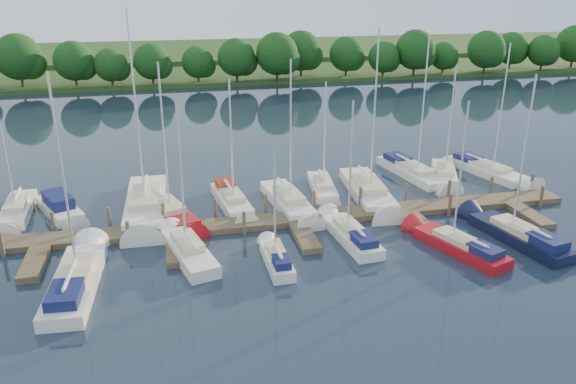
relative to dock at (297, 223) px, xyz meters
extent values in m
plane|color=#1B2637|center=(0.00, -7.31, -0.20)|extent=(260.00, 260.00, 0.00)
cube|color=#4B3C2A|center=(0.00, 0.69, 0.00)|extent=(40.00, 2.00, 0.40)
cube|color=#4B3C2A|center=(-16.00, -2.31, 0.00)|extent=(1.20, 4.00, 0.40)
cube|color=#4B3C2A|center=(-8.00, -2.31, 0.00)|extent=(1.20, 4.00, 0.40)
cube|color=#4B3C2A|center=(0.00, -2.31, 0.00)|extent=(1.20, 4.00, 0.40)
cube|color=#4B3C2A|center=(8.00, -2.31, 0.00)|extent=(1.20, 4.00, 0.40)
cube|color=#4B3C2A|center=(16.00, -2.31, 0.00)|extent=(1.20, 4.00, 0.40)
cylinder|color=#473D33|center=(-15.55, 1.99, 0.40)|extent=(0.24, 0.24, 2.00)
cylinder|color=#473D33|center=(-12.09, 1.99, 0.40)|extent=(0.24, 0.24, 2.00)
cylinder|color=#473D33|center=(-8.64, 1.99, 0.40)|extent=(0.24, 0.24, 2.00)
cylinder|color=#473D33|center=(-5.18, 1.99, 0.40)|extent=(0.24, 0.24, 2.00)
cylinder|color=#473D33|center=(-1.73, 1.99, 0.40)|extent=(0.24, 0.24, 2.00)
cylinder|color=#473D33|center=(1.73, 1.99, 0.40)|extent=(0.24, 0.24, 2.00)
cylinder|color=#473D33|center=(5.18, 1.99, 0.40)|extent=(0.24, 0.24, 2.00)
cylinder|color=#473D33|center=(8.64, 1.99, 0.40)|extent=(0.24, 0.24, 2.00)
cylinder|color=#473D33|center=(12.09, 1.99, 0.40)|extent=(0.24, 0.24, 2.00)
cylinder|color=#473D33|center=(15.55, 1.99, 0.40)|extent=(0.24, 0.24, 2.00)
cylinder|color=#473D33|center=(19.00, 1.99, 0.40)|extent=(0.24, 0.24, 2.00)
cylinder|color=#473D33|center=(-18.00, -0.61, 0.40)|extent=(0.24, 0.24, 2.00)
cylinder|color=#473D33|center=(-10.80, -0.61, 0.40)|extent=(0.24, 0.24, 2.00)
cylinder|color=#473D33|center=(-3.60, -0.61, 0.40)|extent=(0.24, 0.24, 2.00)
cylinder|color=#473D33|center=(3.60, -0.61, 0.40)|extent=(0.24, 0.24, 2.00)
cylinder|color=#473D33|center=(10.80, -0.61, 0.40)|extent=(0.24, 0.24, 2.00)
cylinder|color=#473D33|center=(18.00, -0.61, 0.40)|extent=(0.24, 0.24, 2.00)
cube|color=#223E18|center=(0.00, 67.69, 0.10)|extent=(180.00, 30.00, 0.60)
cube|color=#345224|center=(0.00, 92.69, 0.50)|extent=(220.00, 40.00, 1.40)
cylinder|color=#38281C|center=(-26.49, 53.15, 0.82)|extent=(0.36, 0.36, 2.04)
sphere|color=#123B10|center=(-26.49, 53.15, 3.32)|extent=(4.77, 4.77, 4.77)
sphere|color=#123B10|center=(-25.47, 53.35, 2.64)|extent=(3.41, 3.41, 3.41)
cylinder|color=#38281C|center=(-21.25, 55.76, 0.80)|extent=(0.36, 0.36, 1.99)
sphere|color=#123B10|center=(-21.25, 55.76, 3.24)|extent=(4.65, 4.65, 4.65)
sphere|color=#123B10|center=(-20.25, 55.96, 2.57)|extent=(3.32, 3.32, 3.32)
cylinder|color=#38281C|center=(-14.35, 54.04, 0.88)|extent=(0.36, 0.36, 2.16)
sphere|color=#123B10|center=(-14.35, 54.04, 3.51)|extent=(5.03, 5.03, 5.03)
sphere|color=#123B10|center=(-13.27, 54.24, 2.79)|extent=(3.59, 3.59, 3.59)
cylinder|color=#38281C|center=(-8.23, 56.63, 1.17)|extent=(0.36, 0.36, 2.74)
sphere|color=#123B10|center=(-8.23, 56.63, 4.52)|extent=(6.40, 6.40, 6.40)
sphere|color=#123B10|center=(-6.86, 56.83, 3.61)|extent=(4.57, 4.57, 4.57)
cylinder|color=#38281C|center=(-2.74, 54.93, 1.01)|extent=(0.36, 0.36, 2.42)
sphere|color=#123B10|center=(-2.74, 54.93, 3.97)|extent=(5.64, 5.64, 5.64)
sphere|color=#123B10|center=(-1.53, 55.13, 3.16)|extent=(4.03, 4.03, 4.03)
cylinder|color=#38281C|center=(2.93, 53.21, 0.98)|extent=(0.36, 0.36, 2.36)
sphere|color=#123B10|center=(2.93, 53.21, 3.86)|extent=(5.50, 5.50, 5.50)
sphere|color=#123B10|center=(4.11, 53.41, 3.07)|extent=(3.93, 3.93, 3.93)
cylinder|color=#38281C|center=(8.95, 54.17, 1.12)|extent=(0.36, 0.36, 2.64)
sphere|color=#123B10|center=(8.95, 54.17, 4.35)|extent=(6.16, 6.16, 6.16)
sphere|color=#123B10|center=(10.28, 54.37, 3.47)|extent=(4.40, 4.40, 4.40)
cylinder|color=#38281C|center=(15.34, 53.18, 1.08)|extent=(0.36, 0.36, 2.56)
sphere|color=#123B10|center=(15.34, 53.18, 4.21)|extent=(5.97, 5.97, 5.97)
sphere|color=#123B10|center=(16.62, 53.38, 3.36)|extent=(4.27, 4.27, 4.27)
cylinder|color=#38281C|center=(20.85, 54.91, 1.09)|extent=(0.36, 0.36, 2.58)
sphere|color=#123B10|center=(20.85, 54.91, 4.24)|extent=(6.01, 6.01, 6.01)
sphere|color=#123B10|center=(22.14, 55.11, 3.38)|extent=(4.29, 4.29, 4.29)
cylinder|color=#38281C|center=(26.29, 56.24, 0.83)|extent=(0.36, 0.36, 2.06)
sphere|color=#123B10|center=(26.29, 56.24, 3.35)|extent=(4.81, 4.81, 4.81)
sphere|color=#123B10|center=(27.32, 56.44, 2.66)|extent=(3.43, 3.43, 3.43)
cylinder|color=#38281C|center=(34.50, 56.05, 1.06)|extent=(0.36, 0.36, 2.52)
sphere|color=#123B10|center=(34.50, 56.05, 4.15)|extent=(5.89, 5.89, 5.89)
sphere|color=#123B10|center=(35.77, 56.25, 3.31)|extent=(4.21, 4.21, 4.21)
cylinder|color=#38281C|center=(39.99, 54.52, 1.00)|extent=(0.36, 0.36, 2.39)
sphere|color=#123B10|center=(39.99, 54.52, 3.92)|extent=(5.59, 5.59, 5.59)
sphere|color=#123B10|center=(41.19, 54.72, 3.12)|extent=(3.99, 3.99, 3.99)
cylinder|color=#38281C|center=(44.99, 53.41, 0.85)|extent=(0.36, 0.36, 2.11)
sphere|color=#123B10|center=(44.99, 53.41, 3.43)|extent=(4.91, 4.91, 4.91)
sphere|color=#123B10|center=(46.05, 53.61, 2.72)|extent=(3.51, 3.51, 3.51)
cylinder|color=#38281C|center=(50.97, 56.15, 0.83)|extent=(0.36, 0.36, 2.05)
sphere|color=#123B10|center=(50.97, 56.15, 3.33)|extent=(4.79, 4.79, 4.79)
sphere|color=#123B10|center=(52.00, 56.35, 2.65)|extent=(3.42, 3.42, 3.42)
cylinder|color=#38281C|center=(57.86, 52.76, 0.92)|extent=(0.36, 0.36, 2.23)
sphere|color=#123B10|center=(57.86, 52.76, 3.65)|extent=(5.21, 5.21, 5.21)
sphere|color=#123B10|center=(58.98, 52.96, 2.90)|extent=(3.72, 3.72, 3.72)
cylinder|color=#38281C|center=(62.81, 55.63, 1.13)|extent=(0.36, 0.36, 2.66)
sphere|color=#123B10|center=(62.81, 55.63, 4.38)|extent=(6.21, 6.21, 6.21)
sphere|color=#123B10|center=(64.14, 55.83, 3.49)|extent=(4.43, 4.43, 4.43)
cube|color=white|center=(-18.58, 6.18, -0.05)|extent=(2.08, 6.34, 1.13)
cone|color=white|center=(-18.42, 3.06, -0.05)|extent=(0.99, 2.23, 0.88)
cube|color=beige|center=(-18.56, 5.87, 0.67)|extent=(1.46, 2.88, 0.51)
cylinder|color=silver|center=(-18.55, 5.56, 4.74)|extent=(0.12, 0.12, 8.44)
cylinder|color=silver|center=(-18.61, 6.81, 1.08)|extent=(0.25, 2.81, 0.10)
cylinder|color=white|center=(-18.61, 6.81, 1.08)|extent=(0.33, 2.51, 0.20)
cube|color=white|center=(-15.78, 5.73, -0.05)|extent=(3.97, 5.76, 1.02)
cone|color=white|center=(-14.62, 3.24, -0.05)|extent=(1.52, 1.88, 0.91)
cube|color=#161D4E|center=(-15.78, 5.73, 0.77)|extent=(2.60, 3.36, 0.92)
cube|color=white|center=(-9.83, 5.52, -0.05)|extent=(2.95, 9.72, 1.26)
cone|color=white|center=(-9.96, 0.69, -0.05)|extent=(1.44, 3.41, 1.35)
cube|color=beige|center=(-9.85, 5.04, 0.78)|extent=(2.14, 4.40, 0.57)
cylinder|color=silver|center=(-9.86, 4.55, 7.12)|extent=(0.12, 0.12, 13.03)
cylinder|color=silver|center=(-9.81, 6.48, 1.24)|extent=(0.21, 4.35, 0.10)
cylinder|color=white|center=(-9.81, 6.48, 1.24)|extent=(0.30, 3.87, 0.20)
cube|color=#AE1019|center=(-8.46, 3.83, -0.05)|extent=(4.42, 7.62, 1.10)
cone|color=#AE1019|center=(-7.22, 0.36, -0.05)|extent=(1.84, 2.77, 1.03)
cube|color=beige|center=(-8.33, 3.48, 0.65)|extent=(2.57, 3.64, 0.50)
cylinder|color=silver|center=(-8.21, 3.13, 5.46)|extent=(0.12, 0.12, 9.93)
cylinder|color=silver|center=(-8.71, 4.52, 1.04)|extent=(1.21, 3.15, 0.10)
cylinder|color=white|center=(-8.71, 4.52, 1.04)|extent=(1.18, 2.84, 0.20)
cube|color=white|center=(-3.77, 4.68, -0.05)|extent=(2.49, 6.51, 1.10)
cone|color=white|center=(-3.40, 1.52, -0.05)|extent=(1.14, 2.31, 0.89)
cube|color=beige|center=(-3.73, 4.36, 0.65)|extent=(1.65, 2.99, 0.50)
cube|color=maroon|center=(-3.97, 6.44, 0.75)|extent=(1.45, 2.03, 0.55)
cylinder|color=silver|center=(-3.69, 4.04, 4.79)|extent=(0.12, 0.12, 8.58)
cylinder|color=silver|center=(-3.84, 5.31, 1.05)|extent=(0.42, 2.85, 0.10)
cylinder|color=white|center=(-3.84, 5.31, 1.05)|extent=(0.49, 2.55, 0.20)
cube|color=white|center=(0.19, 3.71, -0.05)|extent=(2.78, 7.45, 1.18)
cone|color=white|center=(0.57, 0.09, -0.05)|extent=(1.28, 2.64, 1.02)
cube|color=beige|center=(0.23, 3.35, 0.71)|extent=(1.86, 3.42, 0.54)
cylinder|color=silver|center=(0.27, 2.98, 5.47)|extent=(0.12, 0.12, 9.83)
cylinder|color=silver|center=(0.12, 4.43, 1.14)|extent=(0.44, 3.27, 0.10)
cylinder|color=white|center=(0.12, 4.43, 1.14)|extent=(0.50, 2.92, 0.20)
cube|color=white|center=(3.52, 6.09, -0.05)|extent=(2.39, 6.06, 0.96)
cone|color=white|center=(3.14, 3.16, -0.05)|extent=(1.08, 2.15, 0.83)
cube|color=beige|center=(3.48, 5.79, 0.54)|extent=(1.57, 2.79, 0.43)
cylinder|color=silver|center=(3.44, 5.50, 4.39)|extent=(0.12, 0.12, 7.96)
cylinder|color=silver|center=(3.59, 6.67, 0.89)|extent=(0.44, 2.64, 0.10)
cylinder|color=white|center=(3.59, 6.67, 0.89)|extent=(0.50, 2.36, 0.20)
cube|color=white|center=(6.60, 4.46, -0.05)|extent=(3.18, 8.80, 1.26)
cone|color=white|center=(6.21, 0.17, -0.05)|extent=(1.47, 3.11, 1.21)
cube|color=beige|center=(6.56, 4.03, 0.77)|extent=(2.15, 4.03, 0.57)
cylinder|color=silver|center=(6.52, 3.60, 6.42)|extent=(0.12, 0.12, 11.63)
cylinder|color=silver|center=(6.68, 5.32, 1.23)|extent=(0.45, 3.87, 0.10)
cylinder|color=white|center=(6.68, 5.32, 1.23)|extent=(0.51, 3.45, 0.20)
cube|color=white|center=(11.86, 7.93, -0.05)|extent=(3.50, 8.19, 1.01)
cone|color=white|center=(12.52, 4.02, -0.05)|extent=(1.55, 2.92, 1.11)
cube|color=beige|center=(11.93, 7.54, 0.58)|extent=(2.23, 3.79, 0.46)
cube|color=#161D4E|center=(11.50, 10.12, 0.67)|extent=(1.92, 2.60, 0.50)
cylinder|color=silver|center=(12.00, 7.15, 5.79)|extent=(0.12, 0.12, 10.70)
cylinder|color=silver|center=(11.73, 8.71, 0.94)|extent=(0.69, 3.54, 0.10)
cylinder|color=white|center=(11.73, 8.71, 0.94)|extent=(0.72, 3.16, 0.20)
cube|color=white|center=(14.21, 6.75, -0.05)|extent=(4.24, 6.60, 1.02)
cone|color=white|center=(12.91, 3.82, -0.05)|extent=(1.73, 2.42, 0.90)
cube|color=beige|center=(14.08, 6.46, 0.59)|extent=(2.40, 3.19, 0.46)
cylinder|color=silver|center=(13.95, 6.17, 4.78)|extent=(0.12, 0.12, 8.66)
cylinder|color=silver|center=(14.47, 7.34, 0.96)|extent=(1.26, 2.68, 0.10)
cylinder|color=white|center=(14.47, 7.34, 0.96)|extent=(1.22, 2.43, 0.20)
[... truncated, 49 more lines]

